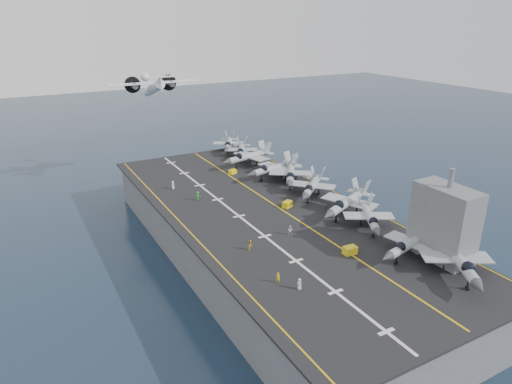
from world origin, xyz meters
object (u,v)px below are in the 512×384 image
fighter_jet_0 (458,258)px  island_superstructure (445,214)px  transport_plane (154,88)px  tow_cart_a (350,250)px

fighter_jet_0 → island_superstructure: bearing=67.6°
island_superstructure → transport_plane: size_ratio=0.58×
island_superstructure → tow_cart_a: size_ratio=6.63×
island_superstructure → fighter_jet_0: bearing=-112.4°
fighter_jet_0 → tow_cart_a: bearing=128.2°
tow_cart_a → transport_plane: size_ratio=0.09×
fighter_jet_0 → tow_cart_a: (-9.95, 12.66, -2.02)m
fighter_jet_0 → transport_plane: bearing=101.4°
transport_plane → island_superstructure: bearing=-76.6°
transport_plane → fighter_jet_0: bearing=-78.6°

